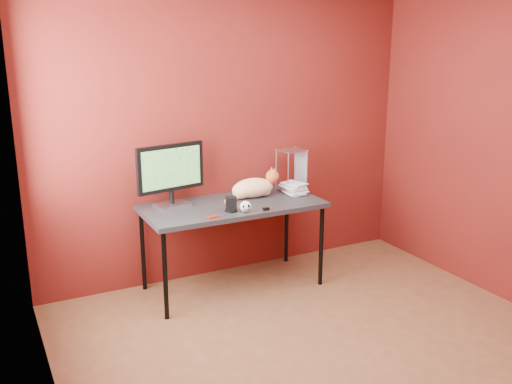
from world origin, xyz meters
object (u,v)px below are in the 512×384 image
monitor (171,172)px  book_stack (287,136)px  desk (232,210)px  speaker (231,205)px  skull_mug (246,206)px  cat (254,187)px

monitor → book_stack: bearing=-17.3°
desk → monitor: (-0.47, 0.17, 0.34)m
speaker → skull_mug: bearing=-16.3°
book_stack → monitor: bearing=173.6°
cat → book_stack: size_ratio=0.52×
skull_mug → speaker: speaker is taller
skull_mug → speaker: size_ratio=0.83×
desk → skull_mug: 0.28m
speaker → cat: bearing=59.7°
monitor → cat: monitor is taller
cat → speaker: (-0.35, -0.29, -0.03)m
monitor → book_stack: 1.05m
speaker → book_stack: 0.83m
skull_mug → book_stack: size_ratio=0.09×
speaker → book_stack: bearing=40.1°
monitor → speaker: monitor is taller
cat → book_stack: bearing=-4.1°
desk → monitor: monitor is taller
desk → speaker: 0.24m
monitor → book_stack: (1.02, -0.12, 0.23)m
desk → monitor: bearing=160.3°
book_stack → skull_mug: bearing=-150.7°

